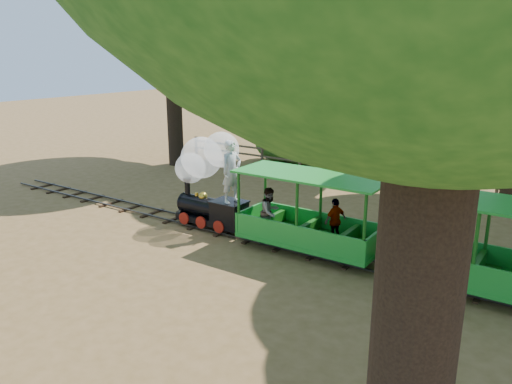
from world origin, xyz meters
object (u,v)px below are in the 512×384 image
Objects in this scene: carriage_rear at (479,257)px; fence at (364,167)px; locomotive at (208,173)px; carriage_front at (304,222)px.

carriage_rear is 9.91m from fence.
carriage_rear is (7.54, -0.04, -0.84)m from locomotive.
locomotive is 0.17× the size of fence.
carriage_rear is at bearing -0.30° from locomotive.
locomotive reaches higher than fence.
locomotive is at bearing 179.70° from carriage_rear.
locomotive reaches higher than carriage_rear.
carriage_rear is at bearing -53.56° from fence.
carriage_front is 0.21× the size of fence.
carriage_front is (3.30, -0.12, -0.86)m from locomotive.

